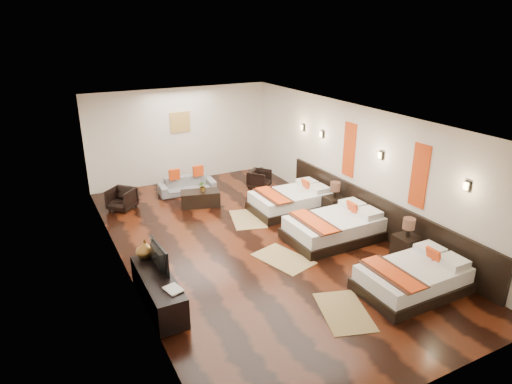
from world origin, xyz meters
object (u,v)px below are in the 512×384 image
nightstand_a (406,244)px  nightstand_b (334,204)px  book (167,292)px  figurine (145,249)px  bed_mid (335,227)px  table_plant (203,186)px  armchair_left (122,199)px  bed_near (413,278)px  sofa (187,185)px  coffee_table (200,198)px  armchair_right (259,179)px  tv_console (158,290)px  bed_far (291,201)px  tv (155,257)px

nightstand_a → nightstand_b: bearing=90.0°
book → figurine: figurine is taller
bed_mid → table_plant: (-1.89, 3.19, 0.26)m
figurine → armchair_left: size_ratio=0.57×
bed_near → nightstand_b: size_ratio=2.17×
sofa → coffee_table: bearing=-85.1°
armchair_left → book: bearing=-47.6°
armchair_right → sofa: bearing=125.0°
sofa → armchair_right: (2.02, -0.57, 0.04)m
figurine → armchair_left: bearing=84.9°
bed_mid → sofa: 4.69m
bed_near → coffee_table: 5.89m
nightstand_b → tv_console: 5.22m
bed_far → tv: tv is taller
bed_far → armchair_right: (0.06, 1.84, 0.01)m
tv → tv_console: bearing=164.7°
nightstand_a → armchair_right: bearing=97.8°
table_plant → book: bearing=-117.8°
bed_mid → book: bearing=-164.1°
nightstand_a → book: nightstand_a is taller
nightstand_b → tv_console: size_ratio=0.50×
book → bed_near: bearing=-15.2°
bed_mid → tv: tv is taller
figurine → tv: bearing=-84.1°
book → armchair_left: (0.34, 5.10, -0.28)m
bed_far → armchair_left: 4.37m
armchair_left → coffee_table: size_ratio=0.63×
nightstand_a → armchair_left: (-4.61, 5.31, -0.03)m
book → nightstand_b: bearing=24.2°
armchair_left → nightstand_b: bearing=14.2°
tv → armchair_right: bearing=-48.9°
nightstand_b → tv: tv is taller
bed_far → nightstand_a: size_ratio=2.22×
bed_far → table_plant: bed_far is taller
nightstand_a → sofa: nightstand_a is taller
book → armchair_right: book is taller
coffee_table → tv: bearing=-121.1°
tv_console → armchair_left: 4.55m
nightstand_b → sofa: nightstand_b is taller
coffee_table → table_plant: (0.08, -0.02, 0.34)m
nightstand_a → armchair_left: nightstand_a is taller
bed_near → tv: tv is taller
book → armchair_left: 5.12m
armchair_left → bed_near: bearing=-12.1°
figurine → armchair_right: 5.59m
armchair_right → coffee_table: armchair_right is taller
nightstand_a → figurine: 5.18m
figurine → sofa: bearing=61.9°
armchair_left → nightstand_a: bearing=-2.8°
tv → table_plant: size_ratio=2.92×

